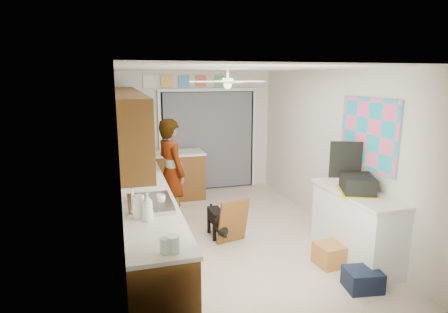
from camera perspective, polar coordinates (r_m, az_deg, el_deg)
floor at (r=5.92m, az=1.09°, el=-11.75°), size 5.00×5.00×0.00m
ceiling at (r=5.41m, az=1.20°, el=13.23°), size 5.00×5.00×0.00m
wall_back at (r=7.92m, az=-4.21°, el=3.77°), size 3.20×0.00×3.20m
wall_front at (r=3.32m, az=14.12°, el=-8.44°), size 3.20×0.00×3.20m
wall_left at (r=5.30m, az=-15.64°, el=-0.82°), size 0.00×5.00×5.00m
wall_right at (r=6.19m, az=15.45°, el=1.02°), size 0.00×5.00×5.00m
left_base_cabinets at (r=5.53m, az=-12.02°, el=-8.74°), size 0.60×4.80×0.90m
left_countertop at (r=5.39m, az=-12.14°, el=-4.05°), size 0.62×4.80×0.04m
upper_cabinets at (r=5.41m, az=-14.30°, el=5.43°), size 0.32×4.00×0.80m
sink_basin at (r=4.42m, az=-11.21°, el=-7.11°), size 0.50×0.76×0.06m
faucet at (r=4.38m, az=-13.75°, el=-6.10°), size 0.03×0.03×0.22m
peninsula_base at (r=7.51m, az=-7.06°, el=-2.98°), size 1.00×0.60×0.90m
peninsula_top at (r=7.40m, az=-7.16°, el=0.53°), size 1.04×0.64×0.04m
back_opening_recess at (r=7.98m, az=-2.38°, el=2.40°), size 2.00×0.06×2.10m
curtain_panel at (r=7.94m, az=-2.31°, el=2.35°), size 1.90×0.03×2.05m
door_trim_left at (r=7.77m, az=-9.66°, el=1.98°), size 0.06×0.04×2.10m
door_trim_right at (r=8.24m, az=4.58°, el=2.69°), size 0.06×0.04×2.10m
door_trim_head at (r=7.84m, az=-2.40°, el=10.10°), size 2.10×0.04×0.06m
header_frame_0 at (r=7.71m, az=-8.74°, el=11.28°), size 0.22×0.02×0.22m
header_frame_1 at (r=7.76m, az=-6.12°, el=11.35°), size 0.22×0.02×0.22m
header_frame_2 at (r=7.83m, az=-3.55°, el=11.40°), size 0.22×0.02×0.22m
header_frame_3 at (r=7.92m, az=-0.67°, el=11.43°), size 0.22×0.02×0.22m
header_frame_4 at (r=8.04m, az=2.14°, el=11.43°), size 0.22×0.02×0.22m
route66_sign at (r=7.67m, az=-11.38°, el=11.18°), size 0.22×0.02×0.26m
right_counter_base at (r=5.31m, az=19.41°, el=-10.07°), size 0.50×1.40×0.90m
right_counter_top at (r=5.16m, az=19.69°, el=-5.23°), size 0.54×1.44×0.04m
abstract_painting at (r=5.30m, az=21.11°, el=3.23°), size 0.03×1.15×0.95m
ceiling_fan at (r=5.60m, az=0.58°, el=11.36°), size 1.14×1.14×0.24m
microwave at (r=6.63m, az=-12.55°, el=0.41°), size 0.45×0.57×0.28m
soap_bottle at (r=3.93m, az=-11.58°, el=-7.46°), size 0.14×0.14×0.31m
cup at (r=4.52m, az=-9.63°, el=-6.25°), size 0.13×0.13×0.09m
jar_a at (r=3.25m, az=-7.72°, el=-13.10°), size 0.13×0.13×0.15m
jar_b at (r=3.25m, az=-8.94°, el=-13.28°), size 0.10×0.10×0.14m
paper_towel_roll at (r=4.04m, az=-12.83°, el=-7.44°), size 0.14×0.14×0.25m
suitcase at (r=5.10m, az=19.67°, el=-3.92°), size 0.55×0.61×0.21m
suitcase_rim at (r=5.13m, az=19.58°, el=-5.10°), size 0.64×0.71×0.02m
suitcase_lid at (r=5.27m, az=18.05°, el=-0.50°), size 0.40×0.20×0.50m
cardboard_box at (r=5.20m, az=16.34°, el=-14.05°), size 0.48×0.38×0.28m
navy_crate at (r=4.77m, az=20.38°, el=-17.15°), size 0.44×0.38×0.24m
cabinet_door_panel at (r=5.48m, az=1.42°, el=-9.87°), size 0.48×0.27×0.67m
man at (r=6.11m, az=-8.02°, el=-2.41°), size 0.62×0.74×1.75m
dog at (r=5.77m, az=-1.19°, el=-9.88°), size 0.28×0.60×0.47m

